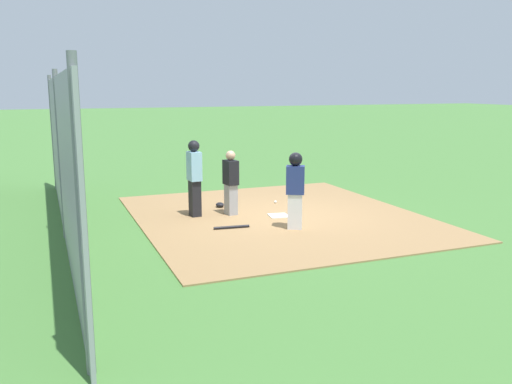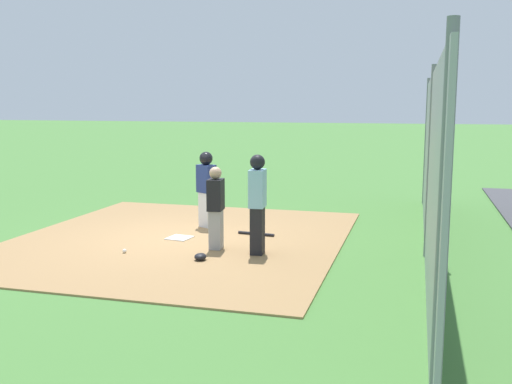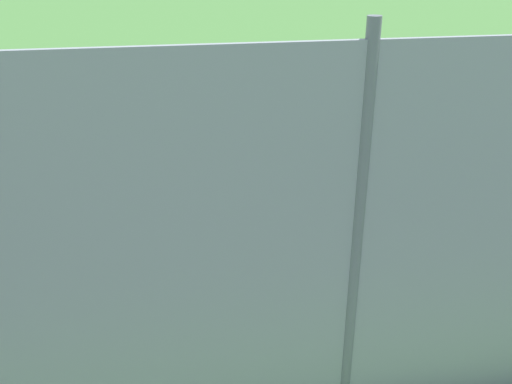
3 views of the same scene
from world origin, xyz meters
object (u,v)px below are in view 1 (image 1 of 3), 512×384
object	(u,v)px
runner	(295,186)
catcher_mask	(220,205)
home_plate	(279,216)
catcher	(231,182)
umpire	(194,176)
baseball	(275,202)
baseball_bat	(232,227)

from	to	relation	value
runner	catcher_mask	world-z (taller)	runner
home_plate	runner	xyz separation A→B (m)	(1.18, -0.15, 0.92)
catcher	catcher_mask	xyz separation A→B (m)	(-0.84, -0.01, -0.72)
umpire	runner	world-z (taller)	umpire
baseball	baseball_bat	bearing A→B (deg)	-43.56
home_plate	umpire	bearing A→B (deg)	-112.10
catcher	baseball_bat	size ratio (longest dim) A/B	1.96
home_plate	catcher	world-z (taller)	catcher
runner	baseball_bat	distance (m)	1.63
catcher	baseball_bat	distance (m)	1.52
umpire	baseball	size ratio (longest dim) A/B	24.05
baseball_bat	umpire	bearing A→B (deg)	112.78
baseball_bat	catcher_mask	xyz separation A→B (m)	(-2.09, 0.41, 0.03)
baseball	umpire	bearing A→B (deg)	-75.66
home_plate	umpire	distance (m)	2.17
home_plate	catcher_mask	world-z (taller)	catcher_mask
runner	baseball	distance (m)	2.74
home_plate	baseball	xyz separation A→B (m)	(-1.33, 0.50, 0.03)
home_plate	catcher_mask	xyz separation A→B (m)	(-1.42, -0.99, 0.05)
runner	catcher_mask	xyz separation A→B (m)	(-2.59, -0.84, -0.87)
runner	baseball_bat	bearing A→B (deg)	95.94
catcher	home_plate	bearing A→B (deg)	-37.22
umpire	catcher_mask	size ratio (longest dim) A/B	7.42
umpire	catcher_mask	distance (m)	1.39
home_plate	runner	bearing A→B (deg)	-7.06
catcher	runner	size ratio (longest dim) A/B	0.93
umpire	catcher_mask	xyz separation A→B (m)	(-0.68, 0.83, -0.88)
catcher	runner	world-z (taller)	runner
catcher	runner	distance (m)	1.95
catcher_mask	baseball	bearing A→B (deg)	86.64
baseball	catcher	bearing A→B (deg)	-63.16
home_plate	catcher_mask	size ratio (longest dim) A/B	1.83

